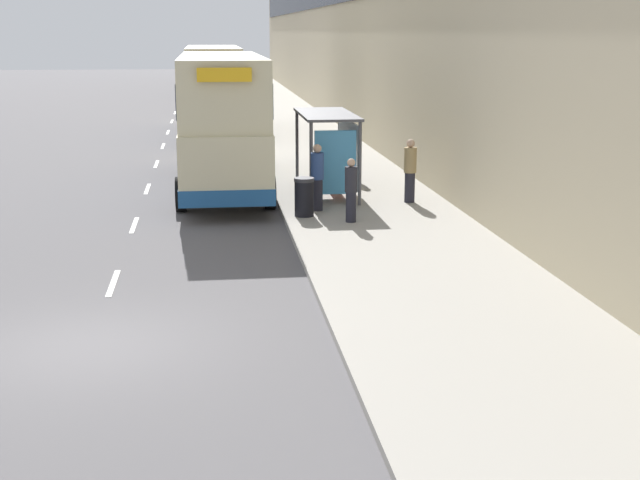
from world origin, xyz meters
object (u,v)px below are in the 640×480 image
Objects in this scene: pedestrian_1 at (351,190)px; double_decker_bus_near at (222,119)px; pedestrian_at_shelter at (353,155)px; pedestrian_3 at (317,177)px; pedestrian_2 at (410,170)px; bus_shelter at (334,139)px; car_1 at (213,80)px; car_0 at (213,85)px; double_decker_bus_ahead at (214,89)px; litter_bin at (304,197)px.

double_decker_bus_near is at bearing 117.74° from pedestrian_1.
pedestrian_at_shelter is 5.31m from pedestrian_3.
pedestrian_3 is at bearing -110.20° from pedestrian_at_shelter.
pedestrian_2 is 0.99× the size of pedestrian_3.
bus_shelter reaches higher than car_1.
pedestrian_2 is (1.00, -4.09, 0.08)m from pedestrian_at_shelter.
pedestrian_at_shelter is 1.01× the size of pedestrian_1.
car_0 is 2.20× the size of pedestrian_2.
double_decker_bus_ahead is 27.84m from car_0.
double_decker_bus_ahead is 34.84m from car_1.
car_1 is at bearing 92.49° from pedestrian_3.
litter_bin is at bearing -153.83° from pedestrian_2.
bus_shelter is at bearing -86.56° from car_1.
bus_shelter reaches higher than pedestrian_1.
pedestrian_1 is at bearing -86.88° from car_1.
car_0 is 47.81m from pedestrian_3.
pedestrian_at_shelter is at bearing 69.80° from pedestrian_3.
bus_shelter is 2.53m from pedestrian_3.
bus_shelter reaches higher than pedestrian_3.
car_1 is at bearing 89.84° from double_decker_bus_near.
car_0 is at bearing 89.93° from double_decker_bus_near.
pedestrian_2 is 2.98m from pedestrian_3.
pedestrian_2 is at bearing -33.67° from double_decker_bus_near.
double_decker_bus_ahead is 19.85m from pedestrian_2.
pedestrian_2 is (5.47, -19.04, -1.20)m from double_decker_bus_ahead.
double_decker_bus_ahead is at bearing 100.93° from bus_shelter.
pedestrian_at_shelter reaches higher than litter_bin.
pedestrian_at_shelter is at bearing -84.25° from car_0.
car_1 is 55.51m from litter_bin.
litter_bin is (-3.29, -1.61, -0.42)m from pedestrian_2.
car_0 is 2.41× the size of pedestrian_at_shelter.
litter_bin is (2.08, -5.19, -1.62)m from double_decker_bus_near.
bus_shelter reaches higher than pedestrian_at_shelter.
pedestrian_2 is at bearing -73.96° from double_decker_bus_ahead.
pedestrian_3 is at bearing -162.44° from pedestrian_2.
double_decker_bus_near is at bearing 146.33° from bus_shelter.
double_decker_bus_near is 4.57m from pedestrian_at_shelter.
pedestrian_1 is at bearing -91.27° from bus_shelter.
double_decker_bus_near reaches higher than litter_bin.
pedestrian_2 is (2.06, -1.37, -0.79)m from bus_shelter.
litter_bin is (-0.45, -0.72, -0.42)m from pedestrian_3.
litter_bin is (2.19, -20.66, -1.62)m from double_decker_bus_ahead.
double_decker_bus_ahead reaches higher than car_0.
bus_shelter is 3.04m from pedestrian_at_shelter.
car_0 is at bearing 93.66° from pedestrian_1.
double_decker_bus_near reaches higher than bus_shelter.
pedestrian_2 is (5.31, -46.84, 0.25)m from car_0.
double_decker_bus_ahead is at bearing 106.04° from pedestrian_2.
bus_shelter is 2.60m from pedestrian_2.
litter_bin is (-1.14, 0.92, -0.33)m from pedestrian_1.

